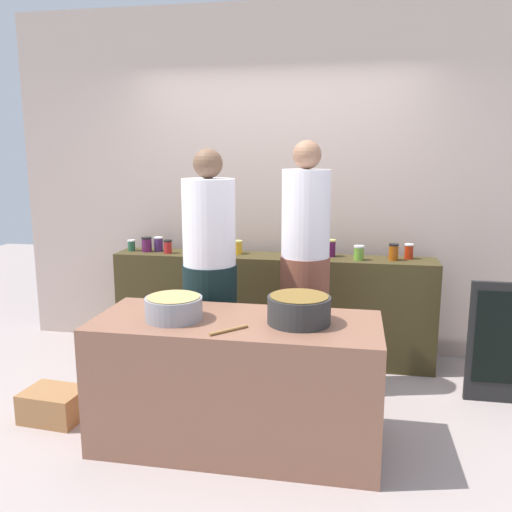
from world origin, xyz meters
TOP-DOWN VIEW (x-y plane):
  - ground at (0.00, 0.00)m, footprint 12.00×12.00m
  - storefront_wall at (0.00, 1.45)m, footprint 4.80×0.12m
  - display_shelf at (0.00, 1.10)m, footprint 2.70×0.36m
  - prep_table at (0.00, -0.30)m, footprint 1.70×0.70m
  - preserve_jar_0 at (-1.26, 1.10)m, footprint 0.07×0.07m
  - preserve_jar_1 at (-1.11, 1.09)m, footprint 0.09×0.09m
  - preserve_jar_2 at (-1.01, 1.13)m, footprint 0.08×0.08m
  - preserve_jar_3 at (-0.90, 1.05)m, footprint 0.07×0.07m
  - preserve_jar_4 at (-0.53, 1.09)m, footprint 0.07×0.07m
  - preserve_jar_5 at (-0.31, 1.13)m, footprint 0.09×0.09m
  - preserve_jar_6 at (0.20, 1.05)m, footprint 0.09×0.09m
  - preserve_jar_7 at (0.36, 1.03)m, footprint 0.07×0.07m
  - preserve_jar_8 at (0.48, 1.16)m, footprint 0.08×0.08m
  - preserve_jar_9 at (0.72, 1.05)m, footprint 0.08×0.08m
  - preserve_jar_10 at (0.99, 1.09)m, footprint 0.08×0.08m
  - preserve_jar_11 at (1.12, 1.17)m, footprint 0.07×0.07m
  - cooking_pot_left at (-0.37, -0.35)m, footprint 0.34×0.34m
  - cooking_pot_center at (0.37, -0.29)m, footprint 0.37×0.37m
  - wooden_spoon at (0.01, -0.51)m, footprint 0.18×0.19m
  - cook_with_tongs at (-0.33, 0.32)m, footprint 0.39×0.39m
  - cook_in_cap at (0.33, 0.54)m, footprint 0.36×0.36m
  - bread_crate at (-1.27, -0.24)m, footprint 0.41×0.32m
  - chalkboard_sign at (1.77, 0.57)m, footprint 0.55×0.05m

SIDE VIEW (x-z plane):
  - ground at x=0.00m, z-range 0.00..0.00m
  - bread_crate at x=-1.27m, z-range 0.00..0.20m
  - prep_table at x=0.00m, z-range 0.00..0.79m
  - chalkboard_sign at x=1.77m, z-range 0.01..0.89m
  - display_shelf at x=0.00m, z-range 0.00..0.91m
  - wooden_spoon at x=0.01m, z-range 0.79..0.81m
  - cook_with_tongs at x=-0.33m, z-range -0.08..1.71m
  - cook_in_cap at x=0.33m, z-range -0.08..1.77m
  - cooking_pot_left at x=-0.37m, z-range 0.79..0.93m
  - cooking_pot_center at x=0.37m, z-range 0.79..0.95m
  - preserve_jar_0 at x=-1.26m, z-range 0.91..1.01m
  - preserve_jar_6 at x=0.20m, z-range 0.91..1.02m
  - preserve_jar_7 at x=0.36m, z-range 0.91..1.02m
  - preserve_jar_5 at x=-0.31m, z-range 0.91..1.02m
  - preserve_jar_3 at x=-0.90m, z-range 0.91..1.03m
  - preserve_jar_4 at x=-0.53m, z-range 0.91..1.03m
  - preserve_jar_9 at x=0.72m, z-range 0.91..1.03m
  - preserve_jar_11 at x=1.12m, z-range 0.91..1.03m
  - preserve_jar_2 at x=-1.01m, z-range 0.91..1.03m
  - preserve_jar_1 at x=-1.11m, z-range 0.91..1.04m
  - preserve_jar_10 at x=0.99m, z-range 0.91..1.04m
  - preserve_jar_8 at x=0.48m, z-range 0.91..1.05m
  - storefront_wall at x=0.00m, z-range 0.00..3.00m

